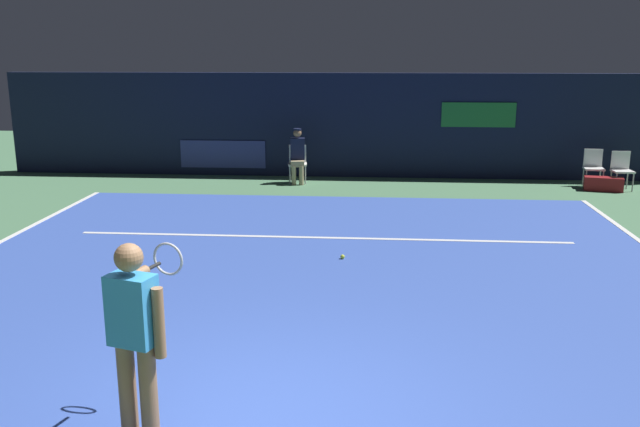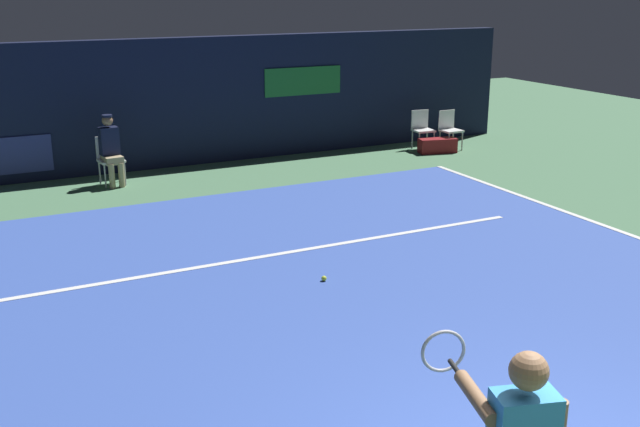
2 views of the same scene
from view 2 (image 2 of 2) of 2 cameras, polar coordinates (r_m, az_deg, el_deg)
ground_plane at (r=8.96m, az=-0.16°, el=-7.00°), size 33.48×33.48×0.00m
court_surface at (r=8.96m, az=-0.16°, el=-6.96°), size 10.81×10.36×0.01m
line_service at (r=10.49m, az=-4.57°, el=-3.30°), size 8.43×0.10×0.01m
back_wall at (r=15.72m, az=-12.99°, el=7.97°), size 17.09×0.33×2.60m
line_judge_on_chair at (r=14.62m, az=-15.49°, el=4.69°), size 0.48×0.56×1.32m
courtside_chair_near at (r=17.44m, az=7.68°, el=6.45°), size 0.48×0.46×0.88m
courtside_chair_far at (r=17.50m, az=9.72°, el=6.40°), size 0.45×0.42×0.88m
tennis_ball at (r=9.65m, az=0.30°, el=-4.91°), size 0.07×0.07×0.07m
equipment_bag at (r=17.18m, az=8.83°, el=5.08°), size 0.89×0.50×0.32m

